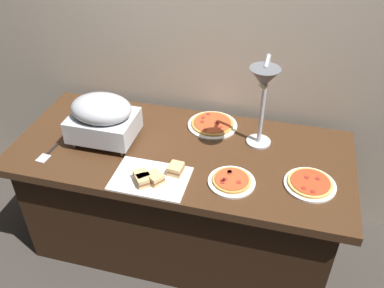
% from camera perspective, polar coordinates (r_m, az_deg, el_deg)
% --- Properties ---
extents(ground_plane, '(8.00, 8.00, 0.00)m').
position_cam_1_polar(ground_plane, '(2.85, -1.30, -12.94)').
color(ground_plane, '#38332D').
extents(back_wall, '(4.40, 0.04, 2.40)m').
position_cam_1_polar(back_wall, '(2.52, 1.49, 14.05)').
color(back_wall, '#B7A893').
rests_on(back_wall, ground_plane).
extents(buffet_table, '(1.90, 0.84, 0.76)m').
position_cam_1_polar(buffet_table, '(2.57, -1.41, -7.38)').
color(buffet_table, '#422816').
rests_on(buffet_table, ground_plane).
extents(chafing_dish, '(0.36, 0.28, 0.29)m').
position_cam_1_polar(chafing_dish, '(2.36, -12.26, 3.68)').
color(chafing_dish, '#B7BABF').
rests_on(chafing_dish, buffet_table).
extents(heat_lamp, '(0.15, 0.29, 0.55)m').
position_cam_1_polar(heat_lamp, '(2.08, 9.85, 7.84)').
color(heat_lamp, '#B7BABF').
rests_on(heat_lamp, buffet_table).
extents(pizza_plate_front, '(0.26, 0.26, 0.03)m').
position_cam_1_polar(pizza_plate_front, '(2.17, 15.97, -5.28)').
color(pizza_plate_front, white).
rests_on(pizza_plate_front, buffet_table).
extents(pizza_plate_center, '(0.24, 0.24, 0.03)m').
position_cam_1_polar(pizza_plate_center, '(2.11, 5.48, -5.10)').
color(pizza_plate_center, white).
rests_on(pizza_plate_center, buffet_table).
extents(pizza_plate_raised_stand, '(0.30, 0.30, 0.03)m').
position_cam_1_polar(pizza_plate_raised_stand, '(2.51, 2.84, 2.73)').
color(pizza_plate_raised_stand, white).
rests_on(pizza_plate_raised_stand, buffet_table).
extents(sandwich_platter, '(0.39, 0.27, 0.06)m').
position_cam_1_polar(sandwich_platter, '(2.12, -5.43, -4.57)').
color(sandwich_platter, white).
rests_on(sandwich_platter, buffet_table).
extents(sauce_cup_near, '(0.06, 0.06, 0.04)m').
position_cam_1_polar(sauce_cup_near, '(2.65, -14.70, 3.81)').
color(sauce_cup_near, black).
rests_on(sauce_cup_near, buffet_table).
extents(serving_spatula, '(0.06, 0.17, 0.01)m').
position_cam_1_polar(serving_spatula, '(2.42, -19.29, -1.28)').
color(serving_spatula, '#B7BABF').
rests_on(serving_spatula, buffet_table).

